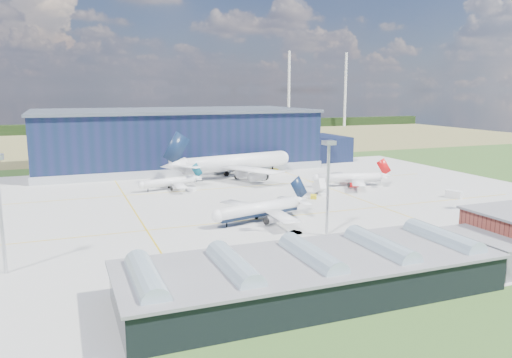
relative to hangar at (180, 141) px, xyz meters
name	(u,v)px	position (x,y,z in m)	size (l,w,h in m)	color
ground	(245,211)	(-2.81, -94.80, -11.62)	(600.00, 600.00, 0.00)	#304D1C
apron	(234,204)	(-2.81, -84.80, -11.59)	(220.00, 160.00, 0.08)	#A9A9A3
farmland	(136,141)	(-2.81, 125.20, -11.62)	(600.00, 220.00, 0.01)	olive
treeline	(122,127)	(-2.81, 205.20, -7.62)	(600.00, 8.00, 8.00)	black
hangar	(180,141)	(0.00, 0.00, 0.00)	(145.00, 62.00, 26.10)	#101C35
glass_concourse	(329,270)	(-9.26, -154.80, -7.93)	(78.00, 23.00, 8.60)	black
light_mast_center	(328,172)	(7.19, -124.80, 3.82)	(2.60, 2.60, 23.00)	#B6B7BD
airliner_navy	(259,202)	(-3.42, -106.80, -6.34)	(32.39, 31.68, 10.56)	white
airliner_red	(349,173)	(45.52, -72.80, -6.69)	(30.23, 29.57, 9.86)	white
airliner_widebody	(235,154)	(13.36, -39.80, -2.12)	(58.25, 56.98, 18.99)	white
airliner_regional	(169,178)	(-16.73, -54.80, -7.45)	(25.55, 24.99, 8.33)	white
gse_tug_a	(303,258)	(-6.73, -139.54, -10.86)	(2.21, 3.61, 1.51)	yellow
gse_tug_b	(314,197)	(23.68, -87.02, -10.97)	(1.99, 2.99, 1.30)	yellow
gse_cart_a	(258,210)	(0.36, -97.15, -10.99)	(1.94, 2.91, 1.26)	silver
gse_van_b	(454,194)	(66.91, -102.68, -10.40)	(2.44, 5.32, 2.44)	silver
gse_tug_c	(274,170)	(33.37, -32.80, -10.87)	(2.13, 3.41, 1.49)	yellow
gse_cart_b	(191,189)	(-10.31, -60.66, -10.91)	(2.17, 3.25, 1.41)	silver
airstair	(319,189)	(28.47, -81.92, -9.82)	(2.25, 5.63, 3.60)	silver
car_a	(333,260)	(-1.50, -142.80, -10.96)	(1.54, 3.83, 1.31)	#99999E
car_b	(296,232)	(0.41, -121.63, -11.08)	(1.13, 3.24, 1.07)	#99999E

